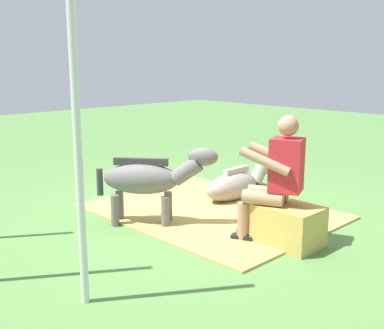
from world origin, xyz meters
name	(u,v)px	position (x,y,z in m)	size (l,w,h in m)	color
ground_plane	(199,216)	(0.00, 0.00, 0.00)	(24.00, 24.00, 0.00)	#568442
hay_patch	(211,211)	(0.01, -0.21, 0.01)	(2.75, 2.11, 0.02)	tan
hay_bale	(289,225)	(-1.24, 0.00, 0.20)	(0.61, 0.45, 0.40)	tan
person_seated	(275,175)	(-1.09, 0.04, 0.69)	(0.72, 0.57, 1.28)	tan
pony_standing	(149,179)	(0.19, 0.59, 0.52)	(1.13, 0.98, 0.88)	slate
pony_lying	(237,184)	(0.18, -0.88, 0.19)	(0.42, 1.34, 0.42)	gray
tent_pole_left	(78,147)	(-0.84, 2.06, 1.19)	(0.06, 0.06, 2.38)	silver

